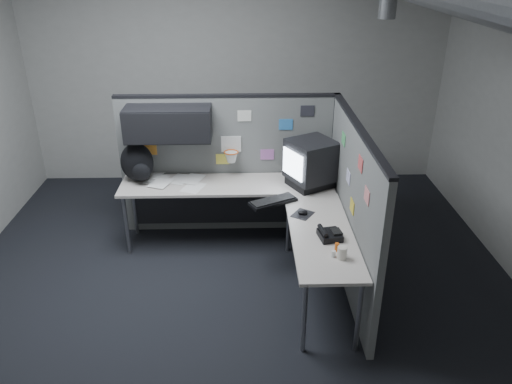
{
  "coord_description": "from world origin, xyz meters",
  "views": [
    {
      "loc": [
        0.09,
        -3.93,
        3.01
      ],
      "look_at": [
        0.2,
        0.35,
        0.93
      ],
      "focal_mm": 35.0,
      "sensor_mm": 36.0,
      "label": 1
    }
  ],
  "objects_px": {
    "keyboard": "(273,201)",
    "phone": "(329,234)",
    "monitor": "(311,163)",
    "desk": "(250,205)",
    "backpack": "(137,163)"
  },
  "relations": [
    {
      "from": "keyboard",
      "to": "phone",
      "type": "xyz_separation_m",
      "value": [
        0.46,
        -0.68,
        0.02
      ]
    },
    {
      "from": "monitor",
      "to": "phone",
      "type": "xyz_separation_m",
      "value": [
        0.03,
        -1.09,
        -0.22
      ]
    },
    {
      "from": "keyboard",
      "to": "phone",
      "type": "bearing_deg",
      "value": -39.02
    },
    {
      "from": "monitor",
      "to": "keyboard",
      "type": "relative_size",
      "value": 1.18
    },
    {
      "from": "desk",
      "to": "backpack",
      "type": "xyz_separation_m",
      "value": [
        -1.21,
        0.37,
        0.33
      ]
    },
    {
      "from": "monitor",
      "to": "phone",
      "type": "bearing_deg",
      "value": -71.31
    },
    {
      "from": "desk",
      "to": "phone",
      "type": "height_order",
      "value": "phone"
    },
    {
      "from": "keyboard",
      "to": "backpack",
      "type": "relative_size",
      "value": 1.17
    },
    {
      "from": "desk",
      "to": "monitor",
      "type": "relative_size",
      "value": 3.86
    },
    {
      "from": "keyboard",
      "to": "phone",
      "type": "height_order",
      "value": "phone"
    },
    {
      "from": "monitor",
      "to": "phone",
      "type": "height_order",
      "value": "monitor"
    },
    {
      "from": "desk",
      "to": "keyboard",
      "type": "xyz_separation_m",
      "value": [
        0.23,
        -0.2,
        0.14
      ]
    },
    {
      "from": "monitor",
      "to": "backpack",
      "type": "distance_m",
      "value": 1.87
    },
    {
      "from": "phone",
      "to": "keyboard",
      "type": "bearing_deg",
      "value": 123.45
    },
    {
      "from": "keyboard",
      "to": "backpack",
      "type": "bearing_deg",
      "value": 175.68
    }
  ]
}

